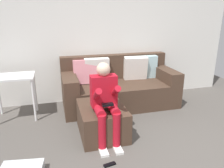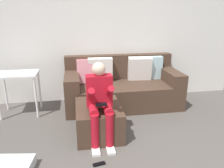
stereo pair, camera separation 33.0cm
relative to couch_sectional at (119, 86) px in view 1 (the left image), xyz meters
The scene contains 6 objects.
wall_back 1.03m from the couch_sectional, 98.16° to the left, with size 4.94×0.10×2.56m, color silver.
couch_sectional is the anchor object (origin of this frame).
ottoman 1.13m from the couch_sectional, 118.89° to the right, with size 0.62×0.79×0.42m, color #473326.
person_seated 1.31m from the couch_sectional, 114.51° to the right, with size 0.34×0.55×1.06m.
side_table 1.78m from the couch_sectional, behind, with size 0.63×0.47×0.71m.
remote_near_ottoman 1.82m from the couch_sectional, 109.98° to the right, with size 0.14×0.04×0.02m, color black.
Camera 1 is at (-1.08, -1.74, 1.66)m, focal length 35.47 mm.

